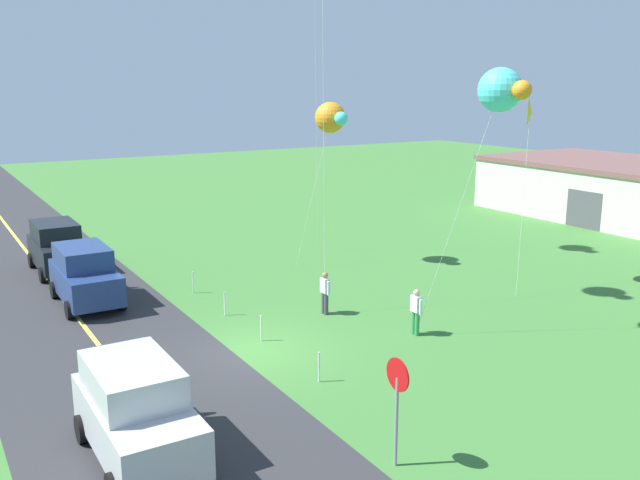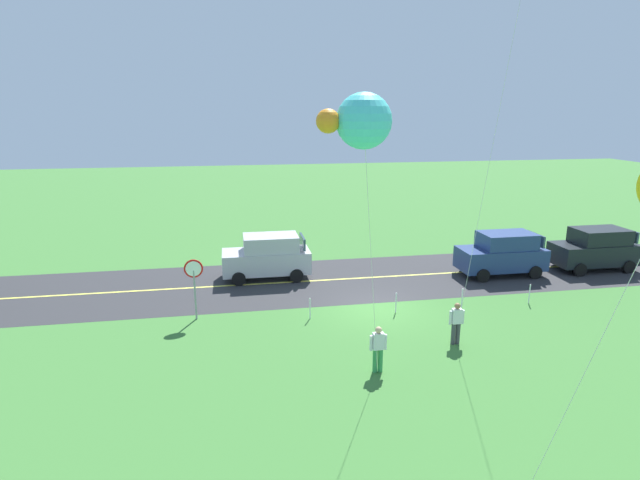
# 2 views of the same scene
# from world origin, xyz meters

# --- Properties ---
(ground_plane) EXTENTS (120.00, 120.00, 0.10)m
(ground_plane) POSITION_xyz_m (0.00, 0.00, -0.05)
(ground_plane) COLOR #3D7533
(asphalt_road) EXTENTS (120.00, 7.00, 0.00)m
(asphalt_road) POSITION_xyz_m (0.00, -4.00, 0.00)
(asphalt_road) COLOR #2D2D30
(asphalt_road) RESTS_ON ground
(road_centre_stripe) EXTENTS (120.00, 0.16, 0.00)m
(road_centre_stripe) POSITION_xyz_m (0.00, -4.00, 0.01)
(road_centre_stripe) COLOR #E5E04C
(road_centre_stripe) RESTS_ON asphalt_road
(car_suv_foreground) EXTENTS (4.40, 2.12, 2.24)m
(car_suv_foreground) POSITION_xyz_m (4.29, -4.89, 1.15)
(car_suv_foreground) COLOR #B7B7BC
(car_suv_foreground) RESTS_ON ground
(car_parked_west_far) EXTENTS (4.40, 2.12, 2.24)m
(car_parked_west_far) POSITION_xyz_m (-13.16, -3.32, 1.15)
(car_parked_west_far) COLOR black
(car_parked_west_far) RESTS_ON ground
(car_parked_west_near) EXTENTS (4.40, 2.12, 2.24)m
(car_parked_west_near) POSITION_xyz_m (-7.75, -3.31, 1.15)
(car_parked_west_near) COLOR navy
(car_parked_west_near) RESTS_ON ground
(stop_sign) EXTENTS (0.76, 0.08, 2.56)m
(stop_sign) POSITION_xyz_m (7.61, -0.10, 1.80)
(stop_sign) COLOR gray
(stop_sign) RESTS_ON ground
(person_adult_near) EXTENTS (0.58, 0.22, 1.60)m
(person_adult_near) POSITION_xyz_m (-1.92, 3.93, 0.86)
(person_adult_near) COLOR #3F3F47
(person_adult_near) RESTS_ON ground
(person_adult_companion) EXTENTS (0.58, 0.22, 1.60)m
(person_adult_companion) POSITION_xyz_m (1.48, 5.42, 0.86)
(person_adult_companion) COLOR #338C4C
(person_adult_companion) RESTS_ON ground
(kite_blue_mid) EXTENTS (2.40, 2.82, 8.82)m
(kite_blue_mid) POSITION_xyz_m (2.75, 7.53, 8.12)
(kite_blue_mid) COLOR silver
(kite_blue_mid) RESTS_ON ground
(kite_yellow_high) EXTENTS (1.90, 2.46, 7.50)m
(kite_yellow_high) POSITION_xyz_m (-8.03, 8.00, 6.80)
(kite_yellow_high) COLOR silver
(kite_yellow_high) RESTS_ON ground
(kite_green_far) EXTENTS (1.57, 1.85, 7.73)m
(kite_green_far) POSITION_xyz_m (-1.01, 13.07, 7.16)
(kite_green_far) COLOR silver
(kite_green_far) RESTS_ON ground
(warehouse_distant) EXTENTS (18.36, 10.20, 3.50)m
(warehouse_distant) POSITION_xyz_m (-7.09, 29.90, 1.75)
(warehouse_distant) COLOR beige
(warehouse_distant) RESTS_ON ground
(fence_post_0) EXTENTS (0.05, 0.05, 0.90)m
(fence_post_0) POSITION_xyz_m (-6.88, 0.70, 0.45)
(fence_post_0) COLOR silver
(fence_post_0) RESTS_ON ground
(fence_post_1) EXTENTS (0.05, 0.05, 0.90)m
(fence_post_1) POSITION_xyz_m (-3.69, 0.70, 0.45)
(fence_post_1) COLOR silver
(fence_post_1) RESTS_ON ground
(fence_post_2) EXTENTS (0.05, 0.05, 0.90)m
(fence_post_2) POSITION_xyz_m (-0.70, 0.70, 0.45)
(fence_post_2) COLOR silver
(fence_post_2) RESTS_ON ground
(fence_post_3) EXTENTS (0.05, 0.05, 0.90)m
(fence_post_3) POSITION_xyz_m (2.99, 0.70, 0.45)
(fence_post_3) COLOR silver
(fence_post_3) RESTS_ON ground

